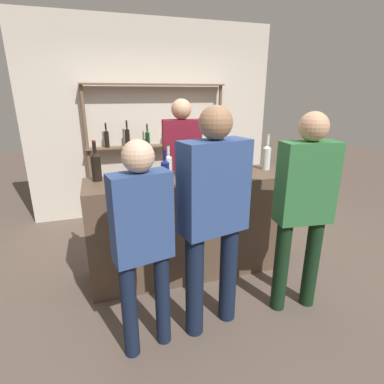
# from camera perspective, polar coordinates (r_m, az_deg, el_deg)

# --- Properties ---
(ground_plane) EXTENTS (16.00, 16.00, 0.00)m
(ground_plane) POSITION_cam_1_polar(r_m,az_deg,el_deg) (3.34, 0.00, -14.35)
(ground_plane) COLOR brown
(bar_counter) EXTENTS (2.04, 0.57, 1.03)m
(bar_counter) POSITION_cam_1_polar(r_m,az_deg,el_deg) (3.10, 0.00, -6.32)
(bar_counter) COLOR brown
(bar_counter) RESTS_ON ground_plane
(back_wall) EXTENTS (3.64, 0.12, 2.80)m
(back_wall) POSITION_cam_1_polar(r_m,az_deg,el_deg) (4.66, -7.19, 13.20)
(back_wall) COLOR beige
(back_wall) RESTS_ON ground_plane
(back_shelf) EXTENTS (2.03, 0.18, 1.93)m
(back_shelf) POSITION_cam_1_polar(r_m,az_deg,el_deg) (4.51, -6.53, 11.32)
(back_shelf) COLOR brown
(back_shelf) RESTS_ON ground_plane
(counter_bottle_0) EXTENTS (0.08, 0.08, 0.37)m
(counter_bottle_0) POSITION_cam_1_polar(r_m,az_deg,el_deg) (3.28, 14.02, 6.63)
(counter_bottle_0) COLOR silver
(counter_bottle_0) RESTS_ON bar_counter
(counter_bottle_1) EXTENTS (0.07, 0.07, 0.32)m
(counter_bottle_1) POSITION_cam_1_polar(r_m,az_deg,el_deg) (2.91, -4.48, 5.21)
(counter_bottle_1) COLOR silver
(counter_bottle_1) RESTS_ON bar_counter
(counter_bottle_2) EXTENTS (0.07, 0.07, 0.32)m
(counter_bottle_2) POSITION_cam_1_polar(r_m,az_deg,el_deg) (2.67, -5.13, 4.06)
(counter_bottle_2) COLOR #0F1956
(counter_bottle_2) RESTS_ON bar_counter
(counter_bottle_3) EXTENTS (0.09, 0.09, 0.33)m
(counter_bottle_3) POSITION_cam_1_polar(r_m,az_deg,el_deg) (3.18, 10.44, 6.27)
(counter_bottle_3) COLOR brown
(counter_bottle_3) RESTS_ON bar_counter
(counter_bottle_4) EXTENTS (0.09, 0.09, 0.38)m
(counter_bottle_4) POSITION_cam_1_polar(r_m,az_deg,el_deg) (2.90, -17.80, 4.84)
(counter_bottle_4) COLOR black
(counter_bottle_4) RESTS_ON bar_counter
(wine_glass) EXTENTS (0.08, 0.08, 0.16)m
(wine_glass) POSITION_cam_1_polar(r_m,az_deg,el_deg) (2.86, 3.41, 4.84)
(wine_glass) COLOR silver
(wine_glass) RESTS_ON bar_counter
(ice_bucket) EXTENTS (0.24, 0.24, 0.21)m
(ice_bucket) POSITION_cam_1_polar(r_m,az_deg,el_deg) (2.96, -0.59, 5.18)
(ice_bucket) COLOR black
(ice_bucket) RESTS_ON bar_counter
(cork_jar) EXTENTS (0.12, 0.12, 0.12)m
(cork_jar) POSITION_cam_1_polar(r_m,az_deg,el_deg) (3.02, 3.67, 4.57)
(cork_jar) COLOR silver
(cork_jar) RESTS_ON bar_counter
(customer_center) EXTENTS (0.53, 0.32, 1.73)m
(customer_center) POSITION_cam_1_polar(r_m,az_deg,el_deg) (2.16, 4.13, -3.31)
(customer_center) COLOR #121C33
(customer_center) RESTS_ON ground_plane
(customer_left) EXTENTS (0.42, 0.25, 1.54)m
(customer_left) POSITION_cam_1_polar(r_m,az_deg,el_deg) (2.01, -9.40, -8.24)
(customer_left) COLOR #121C33
(customer_left) RESTS_ON ground_plane
(server_behind_counter) EXTENTS (0.46, 0.25, 1.75)m
(server_behind_counter) POSITION_cam_1_polar(r_m,az_deg,el_deg) (3.57, -1.93, 5.86)
(server_behind_counter) COLOR black
(server_behind_counter) RESTS_ON ground_plane
(customer_right) EXTENTS (0.46, 0.24, 1.68)m
(customer_right) POSITION_cam_1_polar(r_m,az_deg,el_deg) (2.54, 20.61, -1.62)
(customer_right) COLOR black
(customer_right) RESTS_ON ground_plane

